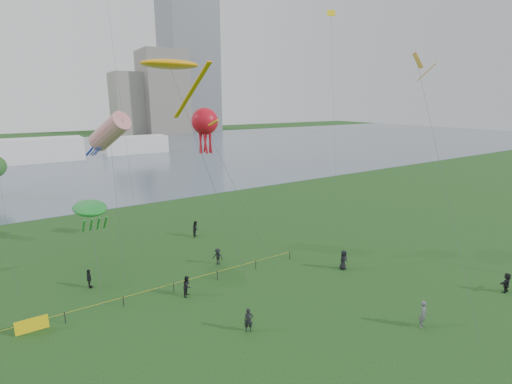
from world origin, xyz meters
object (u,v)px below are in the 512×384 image
kite_flyer (423,314)px  kite_stingray (170,65)px  fence (93,308)px  kite_octopus (205,122)px

kite_flyer → kite_stingray: 27.48m
fence → kite_flyer: bearing=-36.5°
kite_flyer → kite_octopus: bearing=90.9°
kite_flyer → kite_octopus: kite_octopus is taller
kite_flyer → kite_stingray: bearing=97.0°
kite_octopus → fence: bearing=-158.9°
fence → kite_octopus: (11.39, 4.26, 12.84)m
kite_stingray → kite_octopus: size_ratio=1.27×
fence → kite_flyer: 23.45m
kite_stingray → kite_flyer: bearing=-60.7°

